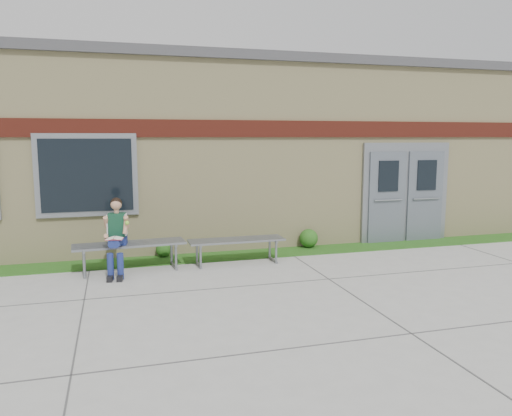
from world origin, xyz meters
name	(u,v)px	position (x,y,z in m)	size (l,w,h in m)	color
ground	(283,293)	(0.00, 0.00, 0.00)	(80.00, 80.00, 0.00)	#9E9E99
grass_strip	(242,255)	(0.00, 2.60, 0.01)	(16.00, 0.80, 0.02)	#204512
school_building	(211,149)	(0.00, 5.99, 2.10)	(16.20, 6.22, 4.20)	beige
bench_left	(130,249)	(-2.27, 2.00, 0.40)	(2.03, 0.70, 0.52)	slate
bench_right	(236,245)	(-0.27, 2.00, 0.37)	(1.85, 0.52, 0.48)	slate
girl	(116,234)	(-2.50, 1.80, 0.74)	(0.46, 0.80, 1.37)	navy
shrub_mid	(164,249)	(-1.59, 2.85, 0.17)	(0.31, 0.31, 0.31)	#204512
shrub_east	(309,238)	(1.57, 2.85, 0.22)	(0.41, 0.41, 0.41)	#204512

